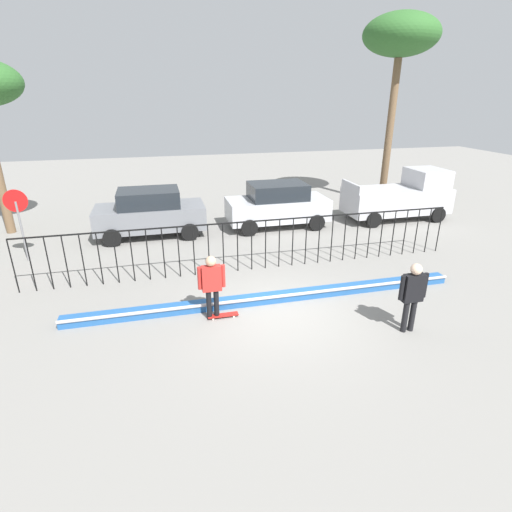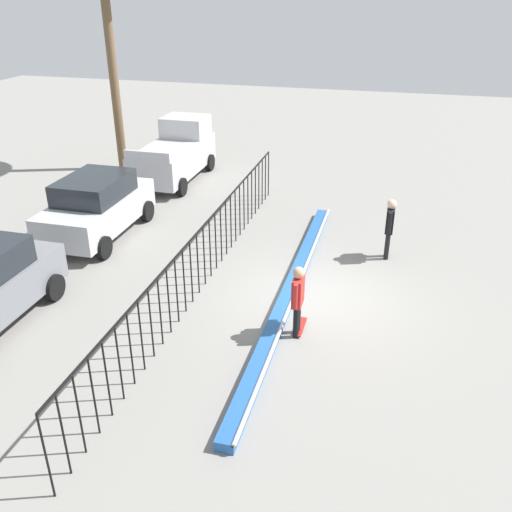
% 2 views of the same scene
% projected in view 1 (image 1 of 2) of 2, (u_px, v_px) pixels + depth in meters
% --- Properties ---
extents(ground_plane, '(60.00, 60.00, 0.00)m').
position_uv_depth(ground_plane, '(277.00, 312.00, 10.73)').
color(ground_plane, gray).
extents(bowl_coping_ledge, '(11.00, 0.41, 0.27)m').
position_uv_depth(bowl_coping_ledge, '(271.00, 298.00, 11.24)').
color(bowl_coping_ledge, '#235699').
rests_on(bowl_coping_ledge, ground).
extents(perimeter_fence, '(14.04, 0.04, 1.67)m').
position_uv_depth(perimeter_fence, '(252.00, 240.00, 12.96)').
color(perimeter_fence, black).
rests_on(perimeter_fence, ground).
extents(skateboarder, '(0.70, 0.26, 1.73)m').
position_uv_depth(skateboarder, '(212.00, 282.00, 10.08)').
color(skateboarder, black).
rests_on(skateboarder, ground).
extents(skateboard, '(0.80, 0.20, 0.07)m').
position_uv_depth(skateboard, '(223.00, 315.00, 10.47)').
color(skateboard, '#A51E19').
rests_on(skateboard, ground).
extents(camera_operator, '(0.72, 0.27, 1.79)m').
position_uv_depth(camera_operator, '(413.00, 292.00, 9.50)').
color(camera_operator, black).
rests_on(camera_operator, ground).
extents(parked_car_gray, '(4.30, 2.12, 1.90)m').
position_uv_depth(parked_car_gray, '(150.00, 212.00, 16.18)').
color(parked_car_gray, slate).
rests_on(parked_car_gray, ground).
extents(parked_car_silver, '(4.30, 2.12, 1.90)m').
position_uv_depth(parked_car_silver, '(277.00, 205.00, 17.32)').
color(parked_car_silver, '#B7BABF').
rests_on(parked_car_silver, ground).
extents(pickup_truck, '(4.70, 2.12, 2.24)m').
position_uv_depth(pickup_truck, '(401.00, 197.00, 18.40)').
color(pickup_truck, '#B7B7BC').
rests_on(pickup_truck, ground).
extents(stop_sign, '(0.76, 0.07, 2.50)m').
position_uv_depth(stop_sign, '(19.00, 216.00, 13.48)').
color(stop_sign, slate).
rests_on(stop_sign, ground).
extents(palm_tree_tall, '(3.49, 3.49, 8.88)m').
position_uv_depth(palm_tree_tall, '(401.00, 39.00, 18.51)').
color(palm_tree_tall, brown).
rests_on(palm_tree_tall, ground).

